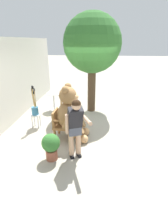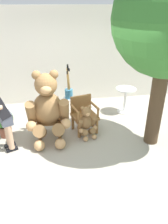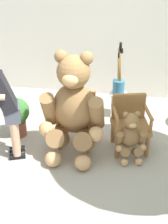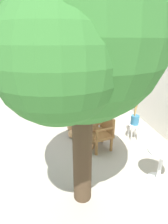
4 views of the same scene
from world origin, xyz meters
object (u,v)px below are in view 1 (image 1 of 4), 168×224
at_px(wooden_chair_right, 67,113).
at_px(teddy_bear_small, 75,115).
at_px(patio_tree, 94,45).
at_px(teddy_bear_large, 70,113).
at_px(white_stool, 36,117).
at_px(person_visitor, 75,124).
at_px(potted_plant, 51,145).
at_px(brush_bucket, 35,109).
at_px(round_side_table, 54,100).
at_px(wooden_chair_left, 61,123).

distance_m(wooden_chair_right, teddy_bear_small, 0.29).
xyz_separation_m(teddy_bear_small, patio_tree, (1.51, -0.51, 2.16)).
height_order(teddy_bear_large, white_stool, teddy_bear_large).
relative_size(person_visitor, potted_plant, 2.29).
bearing_deg(potted_plant, teddy_bear_small, -9.24).
relative_size(brush_bucket, round_side_table, 1.33).
bearing_deg(person_visitor, potted_plant, 99.87).
distance_m(round_side_table, patio_tree, 2.63).
relative_size(brush_bucket, patio_tree, 0.26).
bearing_deg(teddy_bear_small, teddy_bear_large, 179.10).
height_order(teddy_bear_large, person_visitor, teddy_bear_large).
distance_m(wooden_chair_left, brush_bucket, 1.16).
relative_size(round_side_table, patio_tree, 0.20).
bearing_deg(teddy_bear_small, wooden_chair_right, 95.11).
bearing_deg(patio_tree, person_visitor, 175.82).
distance_m(wooden_chair_left, round_side_table, 2.30).
height_order(teddy_bear_small, person_visitor, person_visitor).
bearing_deg(teddy_bear_small, potted_plant, 170.76).
distance_m(round_side_table, potted_plant, 3.28).
xyz_separation_m(teddy_bear_small, round_side_table, (1.30, 1.08, 0.07)).
xyz_separation_m(teddy_bear_large, patio_tree, (2.37, -0.53, 1.74)).
distance_m(wooden_chair_left, teddy_bear_small, 0.91).
height_order(wooden_chair_right, patio_tree, patio_tree).
bearing_deg(white_stool, patio_tree, -44.83).
relative_size(wooden_chair_right, brush_bucket, 0.90).
bearing_deg(wooden_chair_right, person_visitor, -162.69).
bearing_deg(potted_plant, wooden_chair_left, -1.43).
bearing_deg(round_side_table, wooden_chair_right, -148.93).
relative_size(patio_tree, potted_plant, 5.38).
xyz_separation_m(wooden_chair_right, white_stool, (-0.26, 0.99, -0.11)).
xyz_separation_m(person_visitor, patio_tree, (3.30, -0.24, 1.61)).
bearing_deg(teddy_bear_small, person_visitor, -171.42).
distance_m(teddy_bear_small, brush_bucket, 1.33).
relative_size(wooden_chair_left, person_visitor, 0.55).
distance_m(wooden_chair_right, teddy_bear_large, 0.94).
relative_size(wooden_chair_left, brush_bucket, 0.90).
height_order(white_stool, round_side_table, round_side_table).
height_order(white_stool, potted_plant, potted_plant).
distance_m(wooden_chair_left, wooden_chair_right, 0.83).
xyz_separation_m(wooden_chair_left, patio_tree, (2.37, -0.79, 2.07)).
bearing_deg(wooden_chair_left, potted_plant, 178.57).
distance_m(person_visitor, patio_tree, 3.68).
height_order(teddy_bear_large, patio_tree, patio_tree).
relative_size(wooden_chair_left, white_stool, 1.87).
bearing_deg(white_stool, round_side_table, -6.96).
xyz_separation_m(round_side_table, patio_tree, (0.21, -1.59, 2.09)).
bearing_deg(patio_tree, wooden_chair_left, 161.47).
xyz_separation_m(wooden_chair_right, person_visitor, (-1.77, -0.55, 0.46)).
xyz_separation_m(brush_bucket, potted_plant, (-1.61, -0.96, -0.27)).
distance_m(brush_bucket, patio_tree, 3.14).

